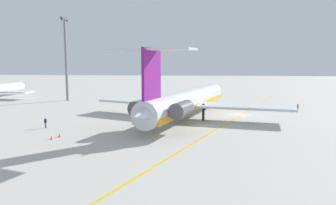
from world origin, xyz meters
TOP-DOWN VIEW (x-y plane):
  - ground at (0.00, 0.00)m, footprint 381.75×381.75m
  - main_jetliner at (-6.16, 10.58)m, footprint 42.99×38.57m
  - ground_crew_near_nose at (5.85, -13.44)m, footprint 0.41×0.27m
  - ground_crew_near_tail at (-16.49, 33.35)m, footprint 0.28×0.45m
  - safety_cone_nose at (-22.44, 28.31)m, footprint 0.40×0.40m
  - safety_cone_wingtip at (-23.93, 28.81)m, footprint 0.40×0.40m
  - taxiway_centreline at (-4.98, 1.64)m, footprint 91.34×35.50m
  - light_mast at (20.22, 45.16)m, footprint 4.00×0.70m

SIDE VIEW (x-z plane):
  - ground at x=0.00m, z-range 0.00..0.00m
  - taxiway_centreline at x=-4.98m, z-range 0.00..0.01m
  - safety_cone_nose at x=-22.44m, z-range 0.00..0.55m
  - safety_cone_wingtip at x=-23.93m, z-range 0.00..0.55m
  - ground_crew_near_nose at x=5.85m, z-range 0.22..1.89m
  - ground_crew_near_tail at x=-16.49m, z-range 0.24..2.01m
  - main_jetliner at x=-6.16m, z-range -2.91..9.88m
  - light_mast at x=20.22m, z-range 1.20..24.07m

